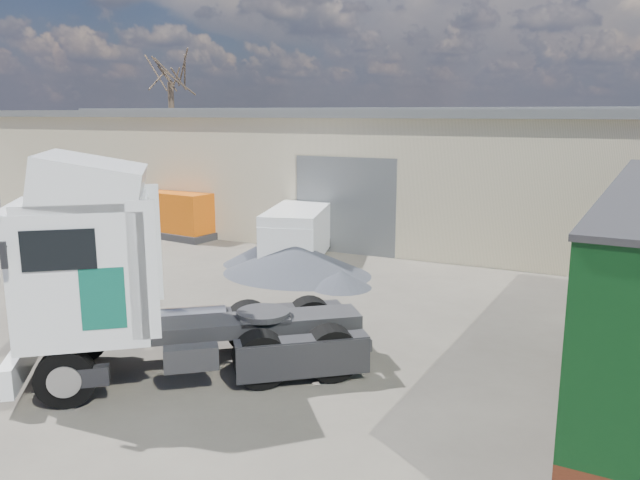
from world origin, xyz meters
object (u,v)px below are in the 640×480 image
at_px(tractor_unit, 135,285).
at_px(orange_skip, 183,218).
at_px(panel_van, 298,233).
at_px(bare_tree, 170,66).

relative_size(tractor_unit, orange_skip, 2.03).
xyz_separation_m(tractor_unit, panel_van, (-1.85, 10.27, -0.92)).
bearing_deg(orange_skip, tractor_unit, -48.40).
height_order(bare_tree, tractor_unit, bare_tree).
bearing_deg(tractor_unit, panel_van, 151.35).
distance_m(panel_van, orange_skip, 6.50).
bearing_deg(orange_skip, panel_van, -6.98).
bearing_deg(tractor_unit, orange_skip, 175.68).
height_order(bare_tree, panel_van, bare_tree).
xyz_separation_m(bare_tree, orange_skip, (8.63, -10.20, -7.08)).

